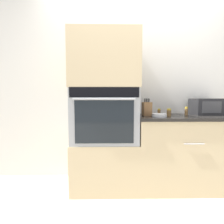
{
  "coord_description": "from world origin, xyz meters",
  "views": [
    {
      "loc": [
        -0.34,
        -1.82,
        1.09
      ],
      "look_at": [
        -0.31,
        0.21,
        0.94
      ],
      "focal_mm": 28.0,
      "sensor_mm": 36.0,
      "label": 1
    }
  ],
  "objects_px": {
    "wall_oven": "(105,115)",
    "microwave": "(207,107)",
    "knife_block": "(147,109)",
    "condiment_jar_near": "(186,111)",
    "condiment_jar_mid": "(159,112)",
    "condiment_jar_far": "(169,112)",
    "bowl": "(159,115)"
  },
  "relations": [
    {
      "from": "wall_oven",
      "to": "microwave",
      "type": "xyz_separation_m",
      "value": [
        1.31,
        0.1,
        0.09
      ]
    },
    {
      "from": "knife_block",
      "to": "condiment_jar_near",
      "type": "bearing_deg",
      "value": 3.63
    },
    {
      "from": "condiment_jar_mid",
      "to": "microwave",
      "type": "bearing_deg",
      "value": 7.34
    },
    {
      "from": "condiment_jar_mid",
      "to": "condiment_jar_far",
      "type": "height_order",
      "value": "condiment_jar_far"
    },
    {
      "from": "bowl",
      "to": "condiment_jar_far",
      "type": "xyz_separation_m",
      "value": [
        0.14,
        0.09,
        0.03
      ]
    },
    {
      "from": "knife_block",
      "to": "condiment_jar_mid",
      "type": "distance_m",
      "value": 0.16
    },
    {
      "from": "wall_oven",
      "to": "condiment_jar_near",
      "type": "height_order",
      "value": "wall_oven"
    },
    {
      "from": "condiment_jar_far",
      "to": "bowl",
      "type": "bearing_deg",
      "value": -148.6
    },
    {
      "from": "wall_oven",
      "to": "knife_block",
      "type": "xyz_separation_m",
      "value": [
        0.52,
        0.03,
        0.07
      ]
    },
    {
      "from": "knife_block",
      "to": "condiment_jar_far",
      "type": "bearing_deg",
      "value": -20.23
    },
    {
      "from": "condiment_jar_mid",
      "to": "condiment_jar_far",
      "type": "bearing_deg",
      "value": -40.6
    },
    {
      "from": "condiment_jar_near",
      "to": "wall_oven",
      "type": "bearing_deg",
      "value": -176.64
    },
    {
      "from": "condiment_jar_mid",
      "to": "condiment_jar_far",
      "type": "xyz_separation_m",
      "value": [
        0.1,
        -0.08,
        0.0
      ]
    },
    {
      "from": "microwave",
      "to": "bowl",
      "type": "relative_size",
      "value": 2.25
    },
    {
      "from": "microwave",
      "to": "condiment_jar_mid",
      "type": "relative_size",
      "value": 4.34
    },
    {
      "from": "condiment_jar_mid",
      "to": "wall_oven",
      "type": "bearing_deg",
      "value": -178.37
    },
    {
      "from": "condiment_jar_near",
      "to": "condiment_jar_mid",
      "type": "relative_size",
      "value": 1.25
    },
    {
      "from": "bowl",
      "to": "microwave",
      "type": "bearing_deg",
      "value": 19.95
    },
    {
      "from": "bowl",
      "to": "condiment_jar_mid",
      "type": "bearing_deg",
      "value": 75.1
    },
    {
      "from": "knife_block",
      "to": "condiment_jar_near",
      "type": "distance_m",
      "value": 0.51
    },
    {
      "from": "microwave",
      "to": "condiment_jar_mid",
      "type": "bearing_deg",
      "value": -172.66
    },
    {
      "from": "wall_oven",
      "to": "condiment_jar_mid",
      "type": "height_order",
      "value": "wall_oven"
    },
    {
      "from": "condiment_jar_mid",
      "to": "condiment_jar_far",
      "type": "distance_m",
      "value": 0.13
    },
    {
      "from": "condiment_jar_near",
      "to": "condiment_jar_far",
      "type": "distance_m",
      "value": 0.29
    },
    {
      "from": "condiment_jar_mid",
      "to": "bowl",
      "type": "bearing_deg",
      "value": -104.9
    },
    {
      "from": "condiment_jar_mid",
      "to": "condiment_jar_near",
      "type": "bearing_deg",
      "value": 6.57
    },
    {
      "from": "knife_block",
      "to": "condiment_jar_mid",
      "type": "relative_size",
      "value": 2.44
    },
    {
      "from": "condiment_jar_far",
      "to": "microwave",
      "type": "bearing_deg",
      "value": 16.7
    },
    {
      "from": "condiment_jar_near",
      "to": "condiment_jar_far",
      "type": "xyz_separation_m",
      "value": [
        -0.26,
        -0.12,
        -0.01
      ]
    },
    {
      "from": "wall_oven",
      "to": "condiment_jar_mid",
      "type": "bearing_deg",
      "value": 1.63
    },
    {
      "from": "microwave",
      "to": "knife_block",
      "type": "relative_size",
      "value": 1.78
    },
    {
      "from": "microwave",
      "to": "condiment_jar_near",
      "type": "height_order",
      "value": "microwave"
    }
  ]
}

